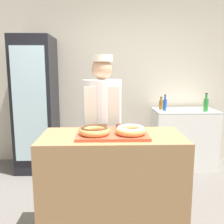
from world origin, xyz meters
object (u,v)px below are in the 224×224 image
(brownie_back_left, at_px, (102,127))
(donut_chocolate_glaze, at_px, (94,130))
(brownie_back_right, at_px, (121,127))
(bottle_blue, at_px, (165,104))
(serving_tray, at_px, (112,134))
(chest_freezer, at_px, (183,138))
(bottle_amber, at_px, (161,104))
(bottle_green, at_px, (206,104))
(baker_person, at_px, (102,129))
(beverage_fridge, at_px, (36,105))
(donut_light_glaze, at_px, (131,130))

(brownie_back_left, bearing_deg, donut_chocolate_glaze, -106.14)
(brownie_back_right, height_order, bottle_blue, bottle_blue)
(serving_tray, bearing_deg, brownie_back_right, 58.72)
(donut_chocolate_glaze, bearing_deg, bottle_blue, 60.02)
(brownie_back_left, xyz_separation_m, chest_freezer, (1.27, 1.59, -0.56))
(donut_chocolate_glaze, xyz_separation_m, bottle_amber, (0.97, 1.86, -0.05))
(donut_chocolate_glaze, bearing_deg, brownie_back_right, 41.94)
(brownie_back_right, distance_m, bottle_green, 1.95)
(brownie_back_right, height_order, chest_freezer, brownie_back_right)
(baker_person, xyz_separation_m, chest_freezer, (1.27, 1.10, -0.41))
(brownie_back_right, xyz_separation_m, bottle_amber, (0.73, 1.65, -0.03))
(brownie_back_right, relative_size, beverage_fridge, 0.05)
(baker_person, bearing_deg, brownie_back_left, -89.60)
(brownie_back_left, distance_m, bottle_amber, 1.88)
(bottle_amber, bearing_deg, bottle_green, -20.65)
(serving_tray, bearing_deg, bottle_amber, 65.37)
(bottle_amber, bearing_deg, brownie_back_right, -114.02)
(bottle_blue, bearing_deg, baker_person, -132.52)
(bottle_blue, bearing_deg, chest_freezer, 13.54)
(serving_tray, relative_size, brownie_back_right, 6.48)
(brownie_back_left, xyz_separation_m, baker_person, (-0.00, 0.49, -0.15))
(bottle_amber, distance_m, bottle_green, 0.65)
(donut_light_glaze, xyz_separation_m, bottle_blue, (0.70, 1.73, -0.03))
(brownie_back_right, bearing_deg, serving_tray, -121.28)
(baker_person, relative_size, bottle_amber, 8.47)
(brownie_back_left, relative_size, chest_freezer, 0.10)
(beverage_fridge, bearing_deg, donut_chocolate_glaze, -62.23)
(donut_chocolate_glaze, height_order, chest_freezer, donut_chocolate_glaze)
(chest_freezer, bearing_deg, brownie_back_left, -128.44)
(brownie_back_left, bearing_deg, serving_tray, -58.72)
(bottle_green, bearing_deg, bottle_blue, 170.56)
(serving_tray, xyz_separation_m, bottle_amber, (0.82, 1.79, -0.00))
(chest_freezer, xyz_separation_m, bottle_green, (0.25, -0.18, 0.56))
(brownie_back_left, bearing_deg, chest_freezer, 51.56)
(baker_person, height_order, bottle_green, baker_person)
(bottle_amber, bearing_deg, bottle_blue, -78.71)
(chest_freezer, xyz_separation_m, bottle_amber, (-0.36, 0.05, 0.53))
(donut_light_glaze, bearing_deg, bottle_green, 51.70)
(donut_light_glaze, height_order, brownie_back_left, donut_light_glaze)
(brownie_back_left, relative_size, bottle_blue, 0.37)
(bottle_amber, bearing_deg, beverage_fridge, -178.20)
(bottle_green, bearing_deg, chest_freezer, 145.09)
(baker_person, bearing_deg, serving_tray, -81.93)
(chest_freezer, bearing_deg, donut_chocolate_glaze, -126.32)
(donut_chocolate_glaze, bearing_deg, serving_tray, 24.68)
(donut_chocolate_glaze, bearing_deg, beverage_fridge, 117.77)
(serving_tray, relative_size, baker_person, 0.35)
(baker_person, bearing_deg, donut_light_glaze, -71.32)
(serving_tray, bearing_deg, brownie_back_left, 121.28)
(bottle_amber, bearing_deg, serving_tray, -114.63)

